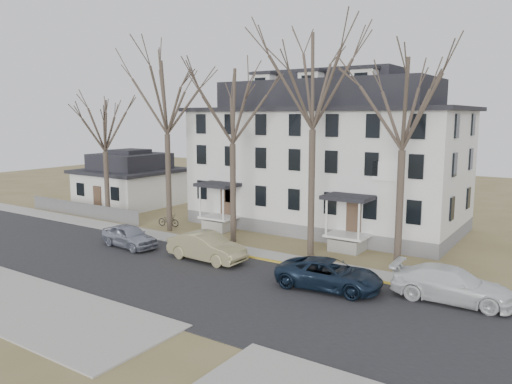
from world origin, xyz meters
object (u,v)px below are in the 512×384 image
Objects in this scene: car_silver at (129,237)px; bicycle_left at (169,221)px; tree_far_left at (166,92)px; tree_mid_left at (232,101)px; car_white at (452,285)px; car_tan at (207,247)px; tree_mid_right at (404,97)px; tree_bungalow at (104,122)px; tree_center at (313,74)px; small_house at (131,182)px; car_navy at (329,275)px; boarding_house at (326,158)px.

bicycle_left is at bearing 26.29° from car_silver.
car_silver is at bearing -76.16° from tree_far_left.
tree_mid_left reaches higher than car_white.
car_tan is 2.78× the size of bicycle_left.
tree_bungalow is at bearing 180.00° from tree_mid_right.
tree_center reaches higher than bicycle_left.
small_house is 30.08m from tree_mid_right.
tree_far_left is at bearing 78.05° from car_white.
small_house is 16.75m from car_silver.
tree_mid_left is 0.87× the size of tree_center.
car_navy is (-1.80, -5.04, -8.87)m from tree_mid_right.
small_house is 1.98× the size of car_silver.
boarding_house is at bearing -24.17° from car_silver.
boarding_house is at bearing -5.11° from car_tan.
tree_mid_right is 2.32× the size of car_white.
car_silver is at bearing 92.08° from car_white.
car_white is at bearing -16.58° from small_house.
tree_mid_left is 2.52× the size of car_tan.
boarding_house reaches higher than bicycle_left.
tree_mid_left and tree_mid_right have the same top height.
car_navy is 17.65m from bicycle_left.
boarding_house reaches higher than car_tan.
tree_center reaches higher than tree_far_left.
car_white is (9.20, -3.39, -10.29)m from tree_center.
car_silver is at bearing -31.75° from tree_bungalow.
car_silver is (8.26, -5.11, -7.37)m from tree_bungalow.
tree_mid_right is at bearing -12.27° from small_house.
car_tan is (7.46, -4.64, -9.51)m from tree_far_left.
bicycle_left is at bearing 137.50° from tree_far_left.
boarding_house is at bearing 110.20° from tree_center.
car_navy is at bearing -90.97° from car_tan.
small_house is 25.41m from tree_center.
boarding_house is 9.66m from tree_mid_left.
tree_center is (12.00, 0.00, 0.74)m from tree_far_left.
tree_far_left is 2.71× the size of car_tan.
tree_center is at bearing 0.00° from tree_mid_left.
tree_mid_left is at bearing -20.03° from small_house.
bicycle_left is at bearing 64.80° from car_navy.
tree_mid_right reaches higher than small_house.
tree_mid_right is at bearing -66.43° from car_silver.
tree_center is at bearing 30.58° from car_navy.
tree_bungalow is (-13.00, 0.00, -1.48)m from tree_mid_left.
tree_mid_left is 11.27m from car_silver.
car_white is (32.20, -9.59, -1.45)m from small_house.
small_house is at bearing 61.50° from car_navy.
boarding_house is at bearing 42.18° from tree_far_left.
tree_bungalow is at bearing 80.29° from car_white.
tree_far_left reaches higher than small_house.
tree_far_left is 10.95m from car_silver.
car_navy is at bearing -27.45° from tree_mid_left.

